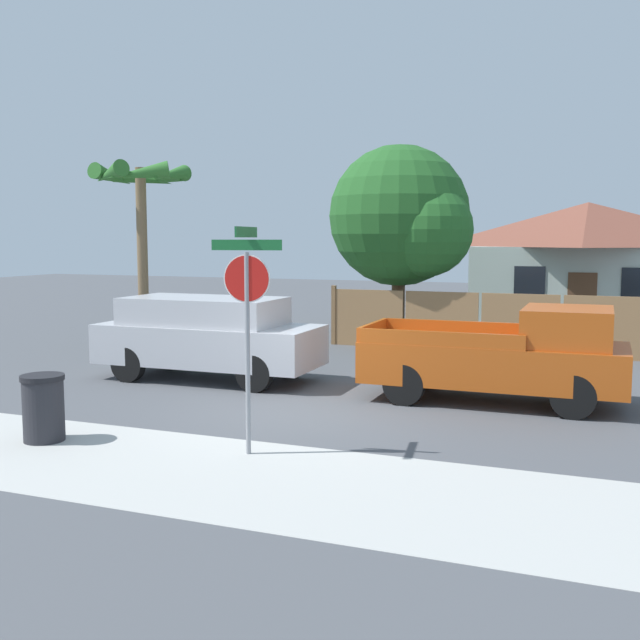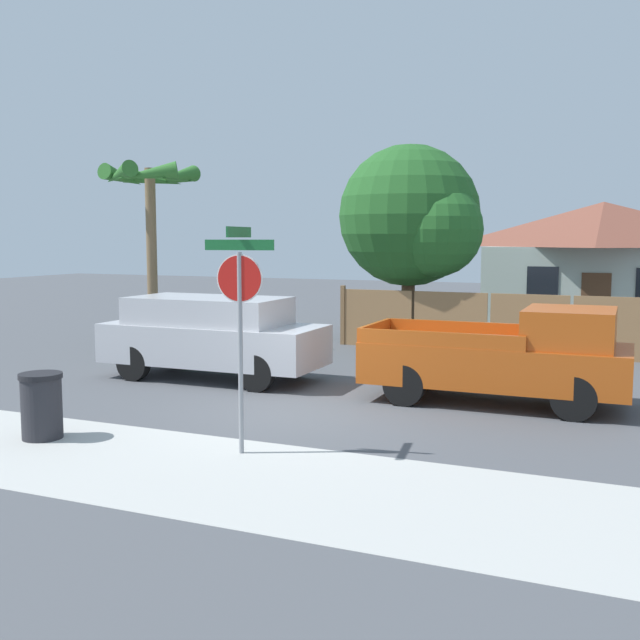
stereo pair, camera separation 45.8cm
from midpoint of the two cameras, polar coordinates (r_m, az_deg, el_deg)
name	(u,v)px [view 2 (the right image)]	position (r m, az deg, el deg)	size (l,w,h in m)	color
ground_plane	(296,412)	(13.53, -0.87, -7.04)	(80.00, 80.00, 0.00)	#4C4F54
sidewalk_strip	(183,468)	(10.46, -9.14, -11.10)	(36.00, 3.20, 0.01)	#B2B2AD
wooden_fence	(571,327)	(20.51, 19.19, -0.50)	(12.85, 0.12, 1.73)	#997047
house	(602,262)	(28.36, 21.11, 4.14)	(7.97, 6.09, 4.37)	#B2C1B7
oak_tree	(415,219)	(22.34, 7.81, 7.64)	(4.39, 4.18, 5.85)	brown
palm_tree	(150,192)	(20.81, -12.19, 9.53)	(2.52, 2.72, 5.08)	brown
red_suv	(212,334)	(16.64, -7.44, -1.10)	(4.92, 2.00, 1.82)	#B7B7BC
orange_pickup	(507,357)	(14.49, 14.97, -2.76)	(4.86, 2.03, 1.85)	#B74C14
stop_sign	(240,300)	(10.67, -4.91, 1.52)	(1.02, 0.92, 3.27)	gray
trash_bin	(42,406)	(12.39, -19.46, -6.17)	(0.66, 0.66, 1.03)	#28282D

